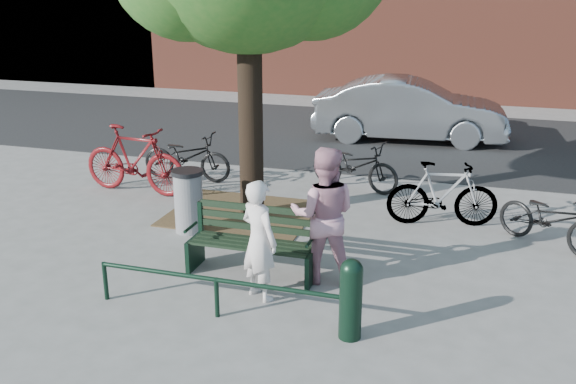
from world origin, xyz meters
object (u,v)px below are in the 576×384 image
(person_left, at_px, (259,240))
(bollard, at_px, (351,296))
(parked_car, at_px, (410,110))
(person_right, at_px, (324,215))
(litter_bin, at_px, (189,201))
(bicycle_c, at_px, (355,165))
(park_bench, at_px, (254,240))

(person_left, height_order, bollard, person_left)
(parked_car, bearing_deg, person_right, 174.54)
(litter_bin, bearing_deg, parked_car, 70.32)
(person_left, bearing_deg, bicycle_c, -63.73)
(person_right, relative_size, bicycle_c, 1.01)
(person_left, distance_m, person_right, 0.97)
(person_right, xyz_separation_m, litter_bin, (-2.45, 1.06, -0.40))
(park_bench, bearing_deg, bollard, -38.55)
(bollard, bearing_deg, park_bench, 141.45)
(person_right, bearing_deg, park_bench, -6.69)
(bicycle_c, distance_m, parked_car, 4.33)
(park_bench, relative_size, bollard, 1.83)
(person_left, xyz_separation_m, parked_car, (0.76, 9.00, 0.00))
(bollard, height_order, bicycle_c, bollard)
(person_right, distance_m, bicycle_c, 4.02)
(bollard, xyz_separation_m, bicycle_c, (-1.02, 5.32, -0.04))
(litter_bin, bearing_deg, person_left, -44.55)
(bollard, bearing_deg, person_right, 115.78)
(litter_bin, bearing_deg, person_right, -23.44)
(person_left, distance_m, bicycle_c, 4.72)
(litter_bin, xyz_separation_m, bicycle_c, (2.08, 2.92, -0.04))
(person_right, bearing_deg, bollard, 104.81)
(park_bench, relative_size, litter_bin, 1.72)
(person_left, bearing_deg, bollard, -176.30)
(person_left, height_order, parked_car, parked_car)
(park_bench, xyz_separation_m, person_left, (0.32, -0.65, 0.29))
(litter_bin, xyz_separation_m, parked_car, (2.58, 7.21, 0.26))
(bollard, height_order, litter_bin, litter_bin)
(park_bench, bearing_deg, parked_car, 82.63)
(park_bench, height_order, person_right, person_right)
(person_left, bearing_deg, litter_bin, -15.07)
(bicycle_c, bearing_deg, litter_bin, 161.11)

